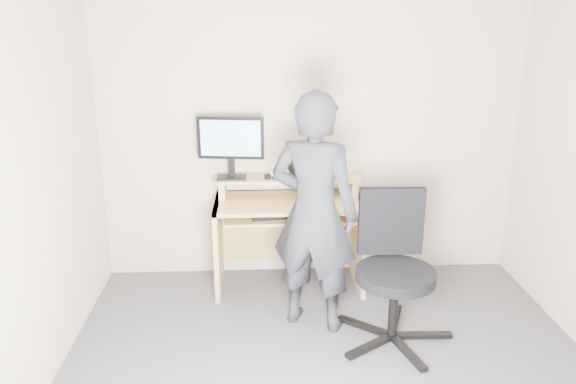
{
  "coord_description": "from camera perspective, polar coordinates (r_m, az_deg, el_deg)",
  "views": [
    {
      "loc": [
        -0.44,
        -2.83,
        2.2
      ],
      "look_at": [
        -0.23,
        1.05,
        0.95
      ],
      "focal_mm": 35.0,
      "sensor_mm": 36.0,
      "label": 1
    }
  ],
  "objects": [
    {
      "name": "smartphone",
      "position": [
        4.61,
        2.36,
        1.64
      ],
      "size": [
        0.09,
        0.14,
        0.01
      ],
      "primitive_type": "cube",
      "rotation": [
        0.0,
        0.0,
        -0.16
      ],
      "color": "black",
      "rests_on": "desk"
    },
    {
      "name": "travel_mug",
      "position": [
        4.63,
        1.98,
        2.69
      ],
      "size": [
        0.09,
        0.09,
        0.16
      ],
      "primitive_type": "cylinder",
      "rotation": [
        0.0,
        0.0,
        0.24
      ],
      "color": "silver",
      "rests_on": "desk"
    },
    {
      "name": "mouse",
      "position": [
        4.44,
        3.33,
        -0.98
      ],
      "size": [
        0.11,
        0.08,
        0.04
      ],
      "primitive_type": "ellipsoid",
      "rotation": [
        0.0,
        0.0,
        0.13
      ],
      "color": "black",
      "rests_on": "desk"
    },
    {
      "name": "back_wall",
      "position": [
        4.7,
        2.36,
        6.15
      ],
      "size": [
        3.5,
        0.02,
        2.5
      ],
      "primitive_type": "cube",
      "color": "#C0B098",
      "rests_on": "ground"
    },
    {
      "name": "monitor",
      "position": [
        4.51,
        -5.84,
        5.1
      ],
      "size": [
        0.53,
        0.15,
        0.51
      ],
      "rotation": [
        0.0,
        0.0,
        -0.12
      ],
      "color": "black",
      "rests_on": "desk"
    },
    {
      "name": "desk",
      "position": [
        4.67,
        0.05,
        -2.9
      ],
      "size": [
        1.2,
        0.6,
        0.91
      ],
      "color": "tan",
      "rests_on": "ground"
    },
    {
      "name": "office_chair",
      "position": [
        3.94,
        10.67,
        -7.12
      ],
      "size": [
        0.78,
        0.82,
        1.02
      ],
      "rotation": [
        0.0,
        0.0,
        -0.03
      ],
      "color": "black",
      "rests_on": "ground"
    },
    {
      "name": "person",
      "position": [
        3.92,
        2.66,
        -2.16
      ],
      "size": [
        0.74,
        0.63,
        1.72
      ],
      "primitive_type": "imported",
      "rotation": [
        0.0,
        0.0,
        2.73
      ],
      "color": "black",
      "rests_on": "ground"
    },
    {
      "name": "external_drive",
      "position": [
        4.63,
        0.71,
        2.95
      ],
      "size": [
        0.11,
        0.15,
        0.2
      ],
      "primitive_type": "cube",
      "rotation": [
        0.0,
        0.0,
        0.35
      ],
      "color": "black",
      "rests_on": "desk"
    },
    {
      "name": "headphones",
      "position": [
        4.69,
        -0.89,
        1.96
      ],
      "size": [
        0.18,
        0.18,
        0.06
      ],
      "primitive_type": "torus",
      "rotation": [
        0.26,
        0.0,
        0.2
      ],
      "color": "silver",
      "rests_on": "desk"
    },
    {
      "name": "charger",
      "position": [
        4.54,
        -2.08,
        1.56
      ],
      "size": [
        0.05,
        0.05,
        0.03
      ],
      "primitive_type": "cube",
      "rotation": [
        0.0,
        0.0,
        0.29
      ],
      "color": "black",
      "rests_on": "desk"
    },
    {
      "name": "keyboard",
      "position": [
        4.46,
        -0.82,
        -2.26
      ],
      "size": [
        0.48,
        0.23,
        0.03
      ],
      "primitive_type": "cube",
      "rotation": [
        0.0,
        0.0,
        0.12
      ],
      "color": "black",
      "rests_on": "desk"
    }
  ]
}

